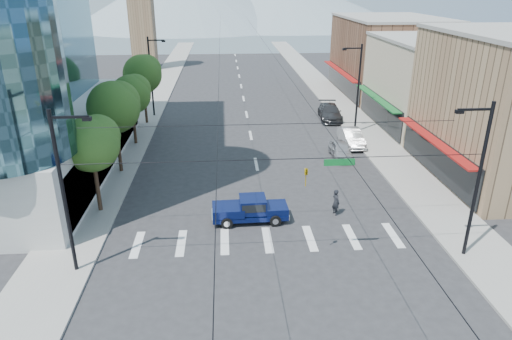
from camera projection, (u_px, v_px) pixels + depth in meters
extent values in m
plane|color=#28282B|center=(273.00, 253.00, 26.29)|extent=(160.00, 160.00, 0.00)
cube|color=gray|center=(155.00, 96.00, 62.37)|extent=(4.00, 120.00, 0.15)
cube|color=gray|center=(328.00, 93.00, 63.94)|extent=(4.00, 120.00, 0.15)
cube|color=tan|center=(439.00, 85.00, 48.02)|extent=(12.00, 14.00, 9.00)
cube|color=brown|center=(388.00, 57.00, 62.59)|extent=(12.00, 18.00, 10.00)
cube|color=#8C6B4C|center=(142.00, 17.00, 78.97)|extent=(4.00, 4.00, 18.00)
cylinder|color=black|center=(97.00, 181.00, 30.22)|extent=(0.28, 0.28, 4.55)
sphere|color=#274D19|center=(91.00, 144.00, 29.23)|extent=(3.64, 3.64, 3.64)
sphere|color=#274D19|center=(98.00, 136.00, 29.38)|extent=(2.86, 2.86, 2.86)
cylinder|color=black|center=(118.00, 143.00, 36.57)|extent=(0.28, 0.28, 5.11)
sphere|color=#274D19|center=(114.00, 107.00, 35.46)|extent=(4.09, 4.09, 4.09)
sphere|color=#274D19|center=(119.00, 101.00, 35.61)|extent=(3.21, 3.21, 3.21)
cylinder|color=black|center=(134.00, 122.00, 43.14)|extent=(0.28, 0.28, 4.55)
sphere|color=#274D19|center=(131.00, 95.00, 42.15)|extent=(3.64, 3.64, 3.64)
sphere|color=#274D19|center=(135.00, 89.00, 42.30)|extent=(2.86, 2.86, 2.86)
cylinder|color=black|center=(145.00, 101.00, 49.49)|extent=(0.28, 0.28, 5.11)
sphere|color=#274D19|center=(142.00, 74.00, 48.37)|extent=(4.09, 4.09, 4.09)
sphere|color=#274D19|center=(146.00, 70.00, 48.52)|extent=(3.21, 3.21, 3.21)
cylinder|color=black|center=(64.00, 196.00, 22.94)|extent=(0.20, 0.20, 9.00)
cylinder|color=black|center=(477.00, 184.00, 24.36)|extent=(0.20, 0.20, 9.00)
cylinder|color=black|center=(277.00, 159.00, 23.00)|extent=(21.60, 0.04, 0.04)
imported|color=gold|center=(306.00, 178.00, 23.50)|extent=(0.16, 0.20, 1.00)
cube|color=#0C6626|center=(339.00, 162.00, 23.31)|extent=(1.60, 0.06, 0.35)
cylinder|color=black|center=(151.00, 78.00, 51.54)|extent=(0.20, 0.20, 9.00)
cube|color=black|center=(156.00, 40.00, 50.04)|extent=(1.80, 0.12, 0.12)
cube|color=black|center=(163.00, 41.00, 50.13)|extent=(0.40, 0.25, 0.18)
cylinder|color=black|center=(358.00, 90.00, 45.57)|extent=(0.20, 0.20, 9.00)
cube|color=black|center=(353.00, 48.00, 43.95)|extent=(1.80, 0.12, 0.12)
cube|color=black|center=(344.00, 49.00, 43.94)|extent=(0.40, 0.25, 0.18)
cube|color=#08113F|center=(250.00, 214.00, 29.69)|extent=(4.92, 1.92, 0.31)
cube|color=#08113F|center=(276.00, 208.00, 29.72)|extent=(1.47, 1.72, 0.49)
cube|color=#08113F|center=(253.00, 204.00, 29.44)|extent=(1.73, 1.69, 0.97)
cube|color=black|center=(253.00, 203.00, 29.40)|extent=(1.55, 1.71, 0.53)
cube|color=#08113F|center=(228.00, 210.00, 29.40)|extent=(2.09, 1.83, 0.57)
cube|color=silver|center=(287.00, 212.00, 29.92)|extent=(0.16, 1.68, 0.31)
cube|color=silver|center=(213.00, 216.00, 29.46)|extent=(0.16, 1.68, 0.27)
cylinder|color=black|center=(275.00, 221.00, 29.11)|extent=(0.75, 0.29, 0.74)
cylinder|color=black|center=(272.00, 209.00, 30.65)|extent=(0.75, 0.29, 0.74)
cylinder|color=black|center=(227.00, 223.00, 28.81)|extent=(0.75, 0.29, 0.74)
cylinder|color=black|center=(226.00, 211.00, 30.36)|extent=(0.75, 0.29, 0.74)
imported|color=black|center=(336.00, 202.00, 30.41)|extent=(0.64, 0.77, 1.81)
imported|color=#9B9B9F|center=(341.00, 150.00, 40.40)|extent=(1.81, 4.22, 1.42)
imported|color=silver|center=(351.00, 137.00, 43.46)|extent=(1.71, 4.85, 1.60)
imported|color=#2F2F32|center=(330.00, 112.00, 51.73)|extent=(2.85, 5.96, 1.68)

